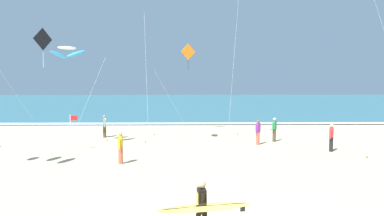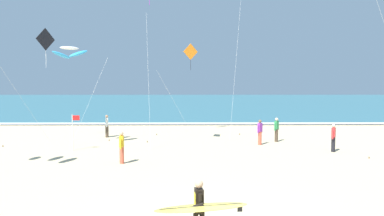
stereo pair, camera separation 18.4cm
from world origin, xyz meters
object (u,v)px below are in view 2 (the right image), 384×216
bystander_green_top (276,129)px  bystander_yellow_top (122,147)px  surfer_lead (200,208)px  bystander_red_top (333,138)px  bystander_purple_top (260,132)px  kite_diamond_charcoal_distant (45,42)px  kite_arc_ivory_close (70,52)px  bystander_white_top (107,126)px  kite_diamond_amber_low (190,54)px  lifeguard_flag (73,129)px

bystander_green_top → bystander_yellow_top: 11.27m
bystander_green_top → bystander_yellow_top: (-9.04, -6.73, 0.00)m
surfer_lead → bystander_red_top: (7.91, 13.12, -0.24)m
surfer_lead → bystander_green_top: bearing=72.0°
surfer_lead → bystander_purple_top: surfer_lead is taller
kite_diamond_charcoal_distant → kite_arc_ivory_close: (2.32, -2.36, -0.85)m
bystander_green_top → bystander_white_top: 11.73m
kite_diamond_amber_low → bystander_red_top: 12.59m
kite_diamond_amber_low → lifeguard_flag: (-6.73, -7.54, -4.70)m
bystander_purple_top → bystander_yellow_top: bearing=-144.5°
bystander_green_top → lifeguard_flag: lifeguard_flag is taller
kite_diamond_amber_low → bystander_yellow_top: bearing=-106.6°
kite_diamond_amber_low → bystander_white_top: (-5.85, -2.41, -5.16)m
surfer_lead → bystander_green_top: surfer_lead is taller
surfer_lead → bystander_green_top: 17.61m
bystander_green_top → bystander_white_top: same height
kite_diamond_charcoal_distant → bystander_purple_top: bearing=-8.1°
surfer_lead → bystander_yellow_top: 10.65m
bystander_red_top → bystander_white_top: same height
kite_diamond_charcoal_distant → bystander_white_top: kite_diamond_charcoal_distant is taller
surfer_lead → kite_diamond_charcoal_distant: 20.87m
surfer_lead → lifeguard_flag: 15.34m
kite_diamond_charcoal_distant → bystander_green_top: size_ratio=4.72×
bystander_purple_top → lifeguard_flag: 11.30m
surfer_lead → kite_arc_ivory_close: (-7.56, 15.18, 4.69)m
kite_diamond_amber_low → surfer_lead: bearing=-89.3°
bystander_green_top → bystander_purple_top: (-1.30, -1.20, 0.00)m
bystander_purple_top → surfer_lead: bearing=-104.9°
bystander_green_top → bystander_red_top: same height
kite_diamond_charcoal_distant → bystander_white_top: 7.02m
bystander_purple_top → bystander_red_top: 4.48m
bystander_green_top → bystander_red_top: bearing=-55.8°
bystander_yellow_top → kite_diamond_charcoal_distant: bearing=129.9°
bystander_red_top → bystander_yellow_top: bearing=-164.9°
bystander_green_top → lifeguard_flag: bearing=-166.0°
surfer_lead → lifeguard_flag: lifeguard_flag is taller
surfer_lead → bystander_yellow_top: bearing=109.7°
kite_diamond_charcoal_distant → bystander_purple_top: (14.02, -1.99, -5.78)m
bystander_red_top → bystander_white_top: 15.12m
bystander_purple_top → bystander_red_top: (3.76, -2.43, 0.00)m
kite_diamond_amber_low → bystander_green_top: (5.70, -4.45, -5.16)m
bystander_green_top → kite_diamond_charcoal_distant: bearing=177.1°
surfer_lead → kite_diamond_charcoal_distant: bearing=119.4°
lifeguard_flag → bystander_purple_top: bearing=9.6°
bystander_green_top → bystander_purple_top: same height
kite_diamond_amber_low → bystander_purple_top: kite_diamond_amber_low is taller
kite_diamond_charcoal_distant → lifeguard_flag: size_ratio=3.57×
bystander_white_top → lifeguard_flag: lifeguard_flag is taller
kite_diamond_amber_low → kite_diamond_charcoal_distant: 10.32m
kite_arc_ivory_close → bystander_purple_top: (11.70, 0.37, -4.93)m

